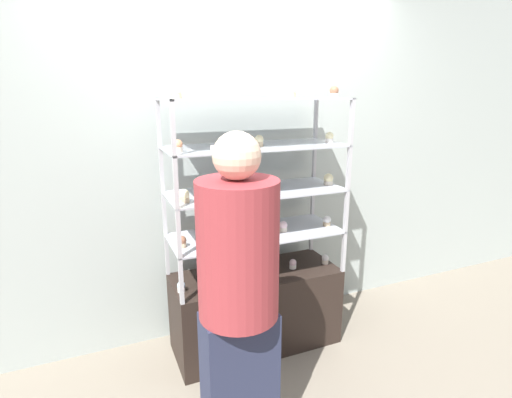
# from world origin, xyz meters

# --- Properties ---
(ground_plane) EXTENTS (20.00, 20.00, 0.00)m
(ground_plane) POSITION_xyz_m (0.00, 0.00, 0.00)
(ground_plane) COLOR gray
(back_wall) EXTENTS (8.00, 0.05, 2.60)m
(back_wall) POSITION_xyz_m (0.00, 0.37, 1.30)
(back_wall) COLOR #A8B2AD
(back_wall) RESTS_ON ground_plane
(display_base) EXTENTS (1.15, 0.46, 0.56)m
(display_base) POSITION_xyz_m (0.00, 0.00, 0.28)
(display_base) COLOR black
(display_base) RESTS_ON ground_plane
(display_riser_lower) EXTENTS (1.15, 0.46, 0.29)m
(display_riser_lower) POSITION_xyz_m (0.00, 0.00, 0.83)
(display_riser_lower) COLOR #B7B7BC
(display_riser_lower) RESTS_ON display_base
(display_riser_middle) EXTENTS (1.15, 0.46, 0.29)m
(display_riser_middle) POSITION_xyz_m (0.00, 0.00, 1.13)
(display_riser_middle) COLOR #B7B7BC
(display_riser_middle) RESTS_ON display_riser_lower
(display_riser_upper) EXTENTS (1.15, 0.46, 0.29)m
(display_riser_upper) POSITION_xyz_m (0.00, 0.00, 1.42)
(display_riser_upper) COLOR #B7B7BC
(display_riser_upper) RESTS_ON display_riser_middle
(display_riser_top) EXTENTS (1.15, 0.46, 0.29)m
(display_riser_top) POSITION_xyz_m (0.00, 0.00, 1.71)
(display_riser_top) COLOR #B7B7BC
(display_riser_top) RESTS_ON display_riser_upper
(layer_cake_centerpiece) EXTENTS (0.20, 0.20, 0.10)m
(layer_cake_centerpiece) POSITION_xyz_m (-0.03, -0.01, 0.91)
(layer_cake_centerpiece) COLOR #DBBC84
(layer_cake_centerpiece) RESTS_ON display_riser_lower
(sheet_cake_frosted) EXTENTS (0.23, 0.17, 0.07)m
(sheet_cake_frosted) POSITION_xyz_m (-0.28, -0.01, 1.77)
(sheet_cake_frosted) COLOR beige
(sheet_cake_frosted) RESTS_ON display_riser_top
(cupcake_0) EXTENTS (0.05, 0.05, 0.07)m
(cupcake_0) POSITION_xyz_m (-0.53, -0.07, 0.59)
(cupcake_0) COLOR white
(cupcake_0) RESTS_ON display_base
(cupcake_1) EXTENTS (0.05, 0.05, 0.07)m
(cupcake_1) POSITION_xyz_m (-0.27, -0.08, 0.59)
(cupcake_1) COLOR beige
(cupcake_1) RESTS_ON display_base
(cupcake_2) EXTENTS (0.05, 0.05, 0.07)m
(cupcake_2) POSITION_xyz_m (-0.01, -0.09, 0.59)
(cupcake_2) COLOR beige
(cupcake_2) RESTS_ON display_base
(cupcake_3) EXTENTS (0.05, 0.05, 0.07)m
(cupcake_3) POSITION_xyz_m (0.27, -0.04, 0.59)
(cupcake_3) COLOR white
(cupcake_3) RESTS_ON display_base
(cupcake_4) EXTENTS (0.05, 0.05, 0.07)m
(cupcake_4) POSITION_xyz_m (0.52, -0.06, 0.59)
(cupcake_4) COLOR beige
(cupcake_4) RESTS_ON display_base
(price_tag_0) EXTENTS (0.04, 0.00, 0.04)m
(price_tag_0) POSITION_xyz_m (-0.08, -0.21, 0.58)
(price_tag_0) COLOR white
(price_tag_0) RESTS_ON display_base
(cupcake_5) EXTENTS (0.06, 0.06, 0.07)m
(cupcake_5) POSITION_xyz_m (-0.51, -0.06, 0.89)
(cupcake_5) COLOR #CCB28C
(cupcake_5) RESTS_ON display_riser_lower
(cupcake_6) EXTENTS (0.06, 0.06, 0.07)m
(cupcake_6) POSITION_xyz_m (0.18, -0.05, 0.89)
(cupcake_6) COLOR beige
(cupcake_6) RESTS_ON display_riser_lower
(cupcake_7) EXTENTS (0.06, 0.06, 0.07)m
(cupcake_7) POSITION_xyz_m (0.51, -0.06, 0.89)
(cupcake_7) COLOR #CCB28C
(cupcake_7) RESTS_ON display_riser_lower
(price_tag_1) EXTENTS (0.04, 0.00, 0.04)m
(price_tag_1) POSITION_xyz_m (-0.24, -0.21, 0.88)
(price_tag_1) COLOR white
(price_tag_1) RESTS_ON display_riser_lower
(cupcake_8) EXTENTS (0.07, 0.07, 0.08)m
(cupcake_8) POSITION_xyz_m (-0.50, -0.10, 1.18)
(cupcake_8) COLOR #CCB28C
(cupcake_8) RESTS_ON display_riser_middle
(cupcake_9) EXTENTS (0.07, 0.07, 0.08)m
(cupcake_9) POSITION_xyz_m (-0.01, -0.08, 1.18)
(cupcake_9) COLOR beige
(cupcake_9) RESTS_ON display_riser_middle
(cupcake_10) EXTENTS (0.07, 0.07, 0.08)m
(cupcake_10) POSITION_xyz_m (0.52, -0.04, 1.18)
(cupcake_10) COLOR beige
(cupcake_10) RESTS_ON display_riser_middle
(price_tag_2) EXTENTS (0.04, 0.00, 0.04)m
(price_tag_2) POSITION_xyz_m (0.01, -0.21, 1.17)
(price_tag_2) COLOR white
(price_tag_2) RESTS_ON display_riser_middle
(cupcake_11) EXTENTS (0.05, 0.05, 0.07)m
(cupcake_11) POSITION_xyz_m (-0.52, -0.09, 1.47)
(cupcake_11) COLOR beige
(cupcake_11) RESTS_ON display_riser_upper
(cupcake_12) EXTENTS (0.05, 0.05, 0.07)m
(cupcake_12) POSITION_xyz_m (-0.00, -0.05, 1.47)
(cupcake_12) COLOR #CCB28C
(cupcake_12) RESTS_ON display_riser_upper
(cupcake_13) EXTENTS (0.05, 0.05, 0.07)m
(cupcake_13) POSITION_xyz_m (0.50, -0.06, 1.47)
(cupcake_13) COLOR white
(cupcake_13) RESTS_ON display_riser_upper
(price_tag_3) EXTENTS (0.04, 0.00, 0.04)m
(price_tag_3) POSITION_xyz_m (-0.34, -0.21, 1.46)
(price_tag_3) COLOR white
(price_tag_3) RESTS_ON display_riser_upper
(cupcake_14) EXTENTS (0.06, 0.06, 0.07)m
(cupcake_14) POSITION_xyz_m (-0.50, -0.07, 1.77)
(cupcake_14) COLOR #CCB28C
(cupcake_14) RESTS_ON display_riser_top
(cupcake_15) EXTENTS (0.06, 0.06, 0.07)m
(cupcake_15) POSITION_xyz_m (0.18, -0.11, 1.77)
(cupcake_15) COLOR #CCB28C
(cupcake_15) RESTS_ON display_riser_top
(cupcake_16) EXTENTS (0.06, 0.06, 0.07)m
(cupcake_16) POSITION_xyz_m (0.51, -0.08, 1.77)
(cupcake_16) COLOR beige
(cupcake_16) RESTS_ON display_riser_top
(price_tag_4) EXTENTS (0.04, 0.00, 0.04)m
(price_tag_4) POSITION_xyz_m (-0.44, -0.21, 1.75)
(price_tag_4) COLOR white
(price_tag_4) RESTS_ON display_riser_top
(customer_figure) EXTENTS (0.38, 0.38, 1.61)m
(customer_figure) POSITION_xyz_m (-0.40, -0.74, 0.86)
(customer_figure) COLOR #282D47
(customer_figure) RESTS_ON ground_plane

